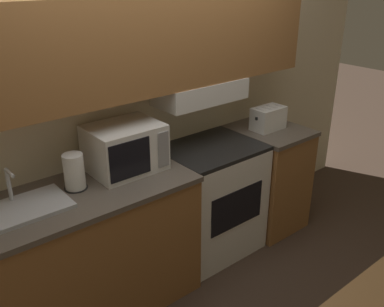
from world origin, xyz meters
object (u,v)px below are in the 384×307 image
(toaster, at_px, (268,118))
(paper_towel_roll, at_px, (74,172))
(stove_range, at_px, (210,199))
(sink_basin, at_px, (19,209))
(microwave, at_px, (125,148))

(toaster, xyz_separation_m, paper_towel_roll, (-1.74, 0.05, 0.02))
(stove_range, xyz_separation_m, sink_basin, (-1.48, -0.02, 0.48))
(stove_range, height_order, sink_basin, sink_basin)
(microwave, xyz_separation_m, sink_basin, (-0.76, -0.10, -0.14))
(stove_range, bearing_deg, microwave, 173.83)
(toaster, bearing_deg, microwave, 176.18)
(paper_towel_roll, bearing_deg, toaster, -1.76)
(stove_range, bearing_deg, sink_basin, -179.32)
(microwave, bearing_deg, sink_basin, -172.89)
(stove_range, distance_m, toaster, 0.85)
(stove_range, xyz_separation_m, microwave, (-0.72, 0.08, 0.62))
(toaster, bearing_deg, sink_basin, -179.87)
(microwave, xyz_separation_m, paper_towel_roll, (-0.39, -0.04, -0.04))
(toaster, distance_m, paper_towel_roll, 1.74)
(microwave, distance_m, toaster, 1.35)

